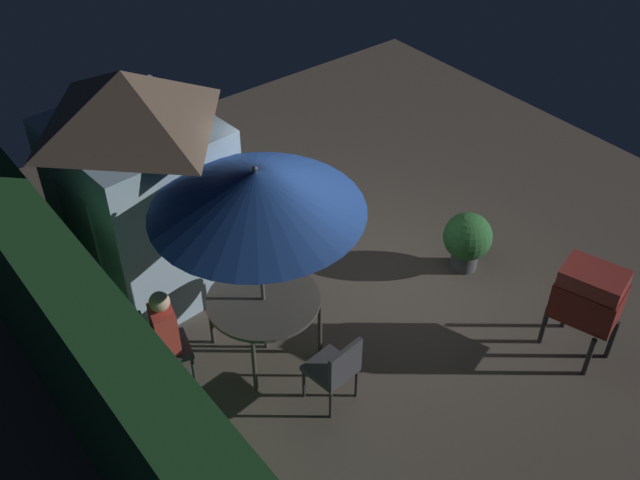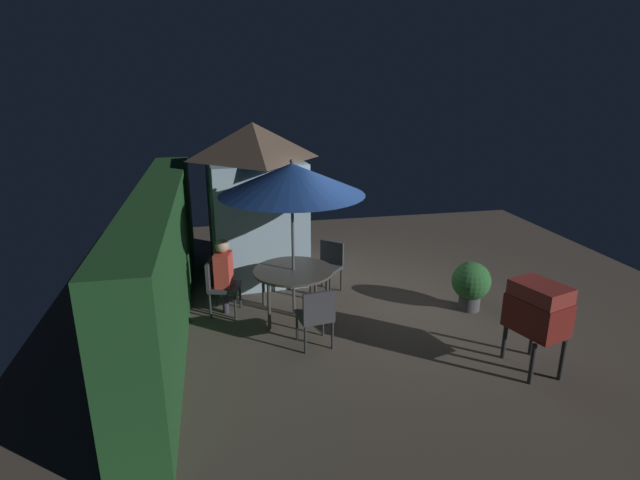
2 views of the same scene
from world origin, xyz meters
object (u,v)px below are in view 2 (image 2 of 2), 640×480
Objects in this scene: chair_far_side at (316,314)px; chair_toward_hedge at (328,263)px; patio_table at (293,273)px; person_in_red at (223,268)px; chair_near_shed at (219,283)px; patio_umbrella at (292,179)px; garden_shed at (255,200)px; bbq_grill at (538,310)px; potted_plant_by_shed at (471,283)px.

chair_toward_hedge is at bearing -17.56° from chair_far_side.
person_in_red is (0.28, 1.08, 0.07)m from patio_table.
patio_table is at bearing -104.34° from person_in_red.
patio_table is 1.41× the size of chair_far_side.
patio_umbrella is at bearing -104.34° from chair_near_shed.
chair_near_shed is (-1.59, 0.75, -0.96)m from garden_shed.
person_in_red is at bearing 57.23° from bbq_grill.
patio_table is 1.13m from chair_far_side.
patio_umbrella is 2.08m from chair_near_shed.
chair_far_side is 0.71× the size of person_in_red.
patio_umbrella is 2.79× the size of chair_toward_hedge.
patio_umbrella reaches higher than patio_table.
chair_far_side is (-1.11, -0.15, -0.19)m from patio_table.
potted_plant_by_shed is (-2.29, -3.28, -1.02)m from garden_shed.
patio_table is 0.51× the size of patio_umbrella.
garden_shed is 3.56× the size of potted_plant_by_shed.
chair_far_side is 2.01m from chair_toward_hedge.
garden_shed is 1.85m from chair_toward_hedge.
patio_umbrella reaches higher than chair_near_shed.
bbq_grill is 1.33× the size of chair_toward_hedge.
patio_umbrella is 2.79× the size of chair_near_shed.
garden_shed reaches higher than chair_near_shed.
patio_umbrella is at bearing 137.16° from chair_toward_hedge.
potted_plant_by_shed is at bearing -124.91° from garden_shed.
patio_table is at bearing 81.88° from potted_plant_by_shed.
garden_shed is at bearing 10.66° from chair_far_side.
garden_shed is at bearing -22.42° from person_in_red.
chair_toward_hedge is at bearing -132.45° from garden_shed.
patio_table is 1.51m from patio_umbrella.
patio_umbrella is 2.00× the size of person_in_red.
patio_umbrella is (-0.00, 0.00, 1.51)m from patio_table.
garden_shed reaches higher than chair_far_side.
potted_plant_by_shed is (-0.71, -4.03, -0.06)m from chair_near_shed.
garden_shed is 1.16× the size of patio_umbrella.
bbq_grill is 0.95× the size of person_in_red.
bbq_grill reaches higher than patio_table.
garden_shed is 4.13m from potted_plant_by_shed.
bbq_grill reaches higher than chair_toward_hedge.
chair_toward_hedge is at bearing -42.84° from patio_table.
patio_umbrella is at bearing 51.56° from bbq_grill.
potted_plant_by_shed is at bearing -2.28° from bbq_grill.
chair_near_shed is at bearing 105.06° from chair_toward_hedge.
chair_near_shed is at bearing 75.66° from patio_umbrella.
chair_toward_hedge is 2.44m from potted_plant_by_shed.
chair_toward_hedge is at bearing 59.97° from potted_plant_by_shed.
chair_far_side is (-1.11, -0.15, -1.69)m from patio_umbrella.
chair_toward_hedge is at bearing -73.68° from person_in_red.
chair_near_shed is at bearing 80.06° from potted_plant_by_shed.
potted_plant_by_shed reaches higher than patio_table.
bbq_grill is 3.67m from chair_toward_hedge.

